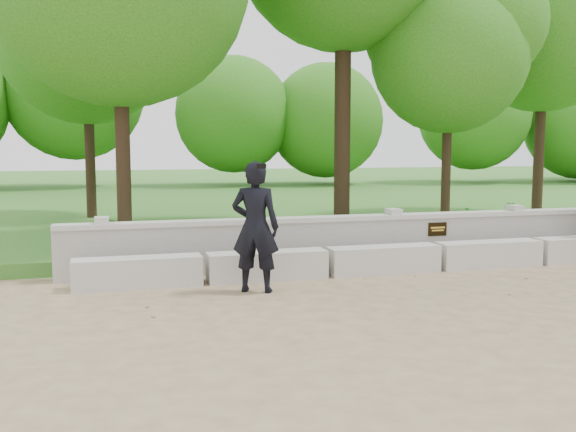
{
  "coord_description": "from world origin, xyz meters",
  "views": [
    {
      "loc": [
        -5.42,
        -7.8,
        2.09
      ],
      "look_at": [
        -2.84,
        1.27,
        1.08
      ],
      "focal_mm": 40.0,
      "sensor_mm": 36.0,
      "label": 1
    }
  ],
  "objects": [
    {
      "name": "ground",
      "position": [
        0.0,
        0.0,
        0.0
      ],
      "size": [
        80.0,
        80.0,
        0.0
      ],
      "primitive_type": "plane",
      "color": "tan",
      "rests_on": "ground"
    },
    {
      "name": "lawn",
      "position": [
        0.0,
        14.0,
        0.12
      ],
      "size": [
        40.0,
        22.0,
        0.25
      ],
      "primitive_type": "cube",
      "color": "#317220",
      "rests_on": "ground"
    },
    {
      "name": "concrete_bench",
      "position": [
        0.0,
        1.9,
        0.22
      ],
      "size": [
        11.9,
        0.45,
        0.45
      ],
      "color": "beige",
      "rests_on": "ground"
    },
    {
      "name": "parapet_wall",
      "position": [
        0.0,
        2.6,
        0.46
      ],
      "size": [
        12.5,
        0.35,
        0.9
      ],
      "color": "#BBB8B0",
      "rests_on": "ground"
    },
    {
      "name": "man_main",
      "position": [
        -3.37,
        1.12,
        0.95
      ],
      "size": [
        0.82,
        0.77,
        1.9
      ],
      "color": "black",
      "rests_on": "ground"
    },
    {
      "name": "tree_far_left",
      "position": [
        -5.8,
        9.76,
        5.3
      ],
      "size": [
        4.59,
        4.59,
        7.35
      ],
      "color": "#382619",
      "rests_on": "lawn"
    },
    {
      "name": "tree_near_right",
      "position": [
        2.29,
        5.7,
        4.48
      ],
      "size": [
        3.63,
        3.63,
        6.05
      ],
      "color": "#382619",
      "rests_on": "lawn"
    },
    {
      "name": "tree_right",
      "position": [
        6.04,
        7.3,
        5.65
      ],
      "size": [
        4.56,
        4.56,
        7.69
      ],
      "color": "#382619",
      "rests_on": "lawn"
    },
    {
      "name": "shrub_a",
      "position": [
        -5.37,
        4.77,
        0.51
      ],
      "size": [
        0.33,
        0.32,
        0.52
      ],
      "primitive_type": "imported",
      "rotation": [
        0.0,
        0.0,
        0.73
      ],
      "color": "#286F25",
      "rests_on": "lawn"
    },
    {
      "name": "shrub_b",
      "position": [
        3.0,
        4.09,
        0.57
      ],
      "size": [
        0.43,
        0.45,
        0.65
      ],
      "primitive_type": "imported",
      "rotation": [
        0.0,
        0.0,
        2.12
      ],
      "color": "#286F25",
      "rests_on": "lawn"
    },
    {
      "name": "shrub_c",
      "position": [
        2.13,
        4.15,
        0.52
      ],
      "size": [
        0.65,
        0.65,
        0.54
      ],
      "primitive_type": "imported",
      "rotation": [
        0.0,
        0.0,
        3.93
      ],
      "color": "#286F25",
      "rests_on": "lawn"
    }
  ]
}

